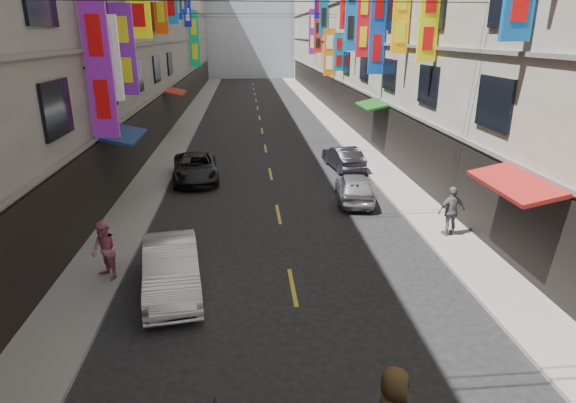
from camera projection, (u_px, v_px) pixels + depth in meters
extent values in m
cube|color=slate|center=(182.00, 131.00, 36.03)|extent=(2.00, 90.00, 0.12)
cube|color=slate|center=(340.00, 129.00, 37.03)|extent=(2.00, 90.00, 0.12)
cube|color=black|center=(168.00, 112.00, 35.48)|extent=(0.12, 85.50, 3.00)
cube|color=#66635E|center=(166.00, 89.00, 34.92)|extent=(0.16, 90.00, 0.14)
cube|color=#66635E|center=(162.00, 42.00, 33.87)|extent=(0.16, 90.00, 0.14)
cube|color=black|center=(353.00, 110.00, 36.63)|extent=(0.12, 85.50, 3.00)
cube|color=#66635E|center=(354.00, 87.00, 36.07)|extent=(0.16, 90.00, 0.14)
cube|color=#66635E|center=(356.00, 42.00, 35.02)|extent=(0.16, 90.00, 0.14)
cube|color=#ADB3C0|center=(250.00, 9.00, 79.97)|extent=(18.00, 8.00, 22.00)
cube|color=#74198D|center=(99.00, 68.00, 17.34)|extent=(0.92, 0.18, 5.06)
cylinder|color=black|center=(98.00, 68.00, 17.34)|extent=(1.02, 0.08, 0.08)
cube|color=silver|center=(110.00, 59.00, 19.04)|extent=(0.79, 0.18, 3.29)
cylinder|color=black|center=(109.00, 59.00, 19.03)|extent=(0.89, 0.08, 0.08)
cube|color=#CCD10B|center=(429.00, 20.00, 19.99)|extent=(0.80, 0.18, 3.33)
cylinder|color=black|center=(430.00, 20.00, 20.00)|extent=(0.90, 0.08, 0.08)
cube|color=#62198C|center=(124.00, 50.00, 20.99)|extent=(0.96, 0.18, 3.84)
cylinder|color=black|center=(123.00, 50.00, 20.99)|extent=(1.06, 0.08, 0.08)
cube|color=#F4AB0D|center=(401.00, 16.00, 23.46)|extent=(0.81, 0.18, 3.49)
cylinder|color=black|center=(402.00, 16.00, 23.46)|extent=(0.91, 0.08, 0.08)
cube|color=blue|center=(378.00, 26.00, 27.47)|extent=(0.89, 0.18, 5.33)
cylinder|color=black|center=(378.00, 26.00, 27.48)|extent=(0.99, 0.08, 0.08)
cube|color=red|center=(364.00, 21.00, 30.74)|extent=(0.83, 0.18, 4.46)
cylinder|color=black|center=(364.00, 21.00, 30.74)|extent=(0.93, 0.08, 0.08)
cube|color=blue|center=(351.00, 9.00, 34.14)|extent=(0.82, 0.18, 5.68)
cylinder|color=black|center=(352.00, 9.00, 34.14)|extent=(0.92, 0.08, 0.08)
cube|color=red|center=(345.00, 7.00, 36.44)|extent=(0.73, 0.18, 3.22)
cylinder|color=black|center=(346.00, 7.00, 36.45)|extent=(0.83, 0.08, 0.08)
cube|color=#0E7BAE|center=(339.00, 52.00, 39.15)|extent=(0.78, 0.18, 2.99)
cylinder|color=black|center=(339.00, 52.00, 39.16)|extent=(0.88, 0.08, 0.08)
cube|color=#D16D0B|center=(329.00, 52.00, 42.87)|extent=(1.01, 0.18, 4.06)
cylinder|color=black|center=(330.00, 52.00, 42.88)|extent=(1.11, 0.08, 0.08)
cube|color=#0B5B87|center=(324.00, 3.00, 45.40)|extent=(0.84, 0.18, 5.95)
cylinder|color=black|center=(324.00, 3.00, 45.41)|extent=(0.94, 0.08, 0.08)
cube|color=#0D11A1|center=(187.00, 5.00, 46.41)|extent=(0.70, 0.18, 4.05)
cylinder|color=black|center=(186.00, 5.00, 46.41)|extent=(0.80, 0.08, 0.08)
cube|color=red|center=(318.00, 35.00, 49.58)|extent=(0.84, 0.18, 3.42)
cylinder|color=black|center=(318.00, 35.00, 49.59)|extent=(0.94, 0.08, 0.08)
cube|color=#0D955B|center=(194.00, 39.00, 50.73)|extent=(1.05, 0.18, 5.62)
cylinder|color=black|center=(194.00, 39.00, 50.72)|extent=(1.15, 0.08, 0.08)
cube|color=#721887|center=(312.00, 32.00, 53.66)|extent=(0.79, 0.18, 4.79)
cylinder|color=black|center=(313.00, 32.00, 53.67)|extent=(0.89, 0.08, 0.08)
cube|color=maroon|center=(516.00, 183.00, 13.51)|extent=(1.39, 3.20, 0.41)
cube|color=navy|center=(124.00, 135.00, 19.99)|extent=(1.39, 3.20, 0.41)
cube|color=#124613|center=(372.00, 104.00, 28.56)|extent=(1.39, 3.20, 0.41)
cube|color=maroon|center=(175.00, 91.00, 35.04)|extent=(1.39, 3.20, 0.41)
cylinder|color=black|center=(257.00, 14.00, 41.25)|extent=(14.00, 0.04, 0.04)
cube|color=gold|center=(293.00, 287.00, 13.97)|extent=(0.12, 2.20, 0.01)
cube|color=gold|center=(278.00, 214.00, 19.61)|extent=(0.12, 2.20, 0.01)
cube|color=gold|center=(271.00, 174.00, 25.26)|extent=(0.12, 2.20, 0.01)
cube|color=gold|center=(266.00, 148.00, 30.90)|extent=(0.12, 2.20, 0.01)
cube|color=gold|center=(262.00, 131.00, 36.55)|extent=(0.12, 2.20, 0.01)
cube|color=gold|center=(260.00, 118.00, 42.19)|extent=(0.12, 2.20, 0.01)
cube|color=gold|center=(258.00, 108.00, 47.83)|extent=(0.12, 2.20, 0.01)
cube|color=gold|center=(256.00, 100.00, 53.48)|extent=(0.12, 2.20, 0.01)
cube|color=gold|center=(255.00, 94.00, 59.12)|extent=(0.12, 2.20, 0.01)
cube|color=gold|center=(254.00, 89.00, 64.77)|extent=(0.12, 2.20, 0.01)
cube|color=gold|center=(253.00, 84.00, 70.41)|extent=(0.12, 2.20, 0.01)
cylinder|color=black|center=(356.00, 204.00, 20.03)|extent=(0.22, 0.51, 0.50)
cylinder|color=black|center=(344.00, 195.00, 21.20)|extent=(0.22, 0.51, 0.50)
cube|color=black|center=(350.00, 196.00, 20.57)|extent=(0.55, 1.33, 0.18)
cube|color=black|center=(348.00, 187.00, 20.68)|extent=(0.42, 0.60, 0.22)
cylinder|color=black|center=(356.00, 193.00, 19.97)|extent=(0.15, 0.36, 0.88)
cylinder|color=black|center=(356.00, 185.00, 19.85)|extent=(0.50, 0.16, 0.06)
imported|color=silver|center=(172.00, 269.00, 13.54)|extent=(2.10, 4.42, 1.40)
imported|color=black|center=(195.00, 168.00, 23.99)|extent=(2.64, 4.87, 1.30)
imported|color=#AEAEB2|center=(354.00, 187.00, 20.96)|extent=(1.91, 3.89, 1.28)
imported|color=#222128|center=(343.00, 158.00, 26.07)|extent=(1.82, 3.92, 1.24)
imported|color=#C06682|center=(105.00, 251.00, 13.93)|extent=(1.03, 1.04, 1.78)
imported|color=slate|center=(451.00, 211.00, 17.03)|extent=(1.16, 0.81, 1.80)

